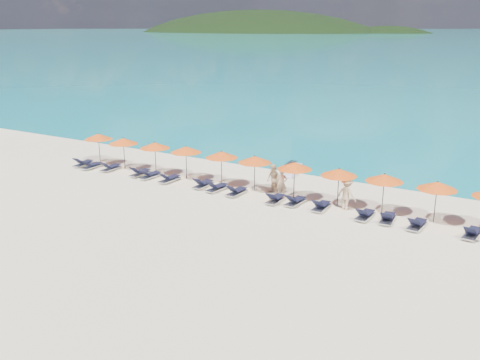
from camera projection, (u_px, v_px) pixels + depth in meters
The scene contains 33 objects.
ground at pixel (212, 214), 29.28m from camera, with size 1400.00×1400.00×0.00m, color beige.
headland_main at pixel (255, 65), 632.38m from camera, with size 374.00×242.00×126.50m.
headland_small at pixel (385, 67), 574.31m from camera, with size 162.00×126.00×85.50m.
jetski at pixel (291, 170), 36.91m from camera, with size 1.15×2.41×0.83m.
beachgoer_a at pixel (282, 183), 31.89m from camera, with size 0.63×0.41×1.73m, color tan.
beachgoer_b at pixel (273, 179), 32.54m from camera, with size 0.90×0.52×1.84m, color tan.
beachgoer_c at pixel (347, 194), 29.73m from camera, with size 1.20×0.56×1.86m, color tan.
umbrella_0 at pixel (98, 137), 39.46m from camera, with size 2.10×2.10×2.28m.
umbrella_1 at pixel (123, 141), 37.97m from camera, with size 2.10×2.10×2.28m.
umbrella_2 at pixel (155, 145), 36.62m from camera, with size 2.10×2.10×2.28m.
umbrella_3 at pixel (186, 149), 35.41m from camera, with size 2.10×2.10×2.28m.
umbrella_4 at pixel (221, 155), 34.04m from camera, with size 2.10×2.10×2.28m.
umbrella_5 at pixel (255, 159), 32.82m from camera, with size 2.10×2.10×2.28m.
umbrella_6 at pixel (295, 166), 31.38m from camera, with size 2.10×2.10×2.28m.
umbrella_7 at pixel (339, 172), 30.00m from camera, with size 2.10×2.10×2.28m.
umbrella_8 at pixel (384, 178), 28.93m from camera, with size 2.10×2.10×2.28m.
umbrella_9 at pixel (437, 186), 27.53m from camera, with size 2.10×2.10×2.28m.
lounger_0 at pixel (83, 163), 39.06m from camera, with size 0.77×1.75×0.66m.
lounger_1 at pixel (91, 165), 38.41m from camera, with size 0.63×1.70×0.66m.
lounger_2 at pixel (110, 167), 37.85m from camera, with size 0.69×1.72×0.66m.
lounger_3 at pixel (140, 173), 36.58m from camera, with size 0.64×1.71×0.66m.
lounger_4 at pixel (150, 175), 36.00m from camera, with size 0.75×1.74×0.66m.
lounger_5 at pixel (169, 179), 35.15m from camera, with size 0.72×1.73×0.66m.
lounger_6 at pixel (203, 184), 34.00m from camera, with size 0.64×1.71×0.66m.
lounger_7 at pixel (217, 187), 33.27m from camera, with size 0.79×1.75×0.66m.
lounger_8 at pixel (236, 191), 32.47m from camera, with size 0.69×1.73×0.66m.
lounger_9 at pixel (275, 199), 31.11m from camera, with size 0.69×1.72×0.66m.
lounger_10 at pixel (295, 201), 30.72m from camera, with size 0.75×1.74×0.66m.
lounger_11 at pixel (321, 206), 29.90m from camera, with size 0.66×1.71×0.66m.
lounger_12 at pixel (365, 215), 28.52m from camera, with size 0.69×1.72×0.66m.
lounger_13 at pixel (388, 218), 28.04m from camera, with size 0.78×1.75×0.66m.
lounger_14 at pixel (417, 224), 27.18m from camera, with size 0.75×1.74×0.66m.
lounger_15 at pixel (472, 233), 26.05m from camera, with size 0.79×1.75×0.66m.
Camera 1 is at (15.43, -22.88, 10.06)m, focal length 40.00 mm.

